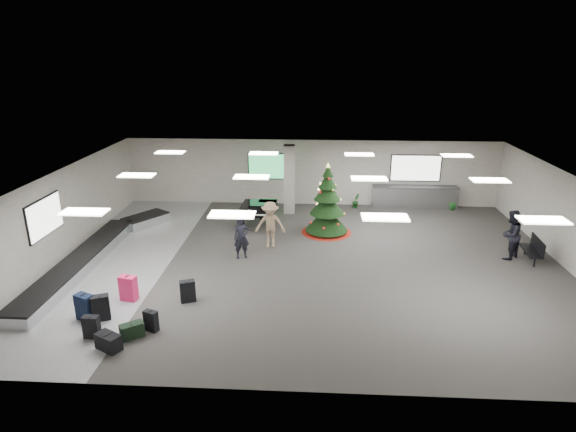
# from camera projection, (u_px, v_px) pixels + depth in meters

# --- Properties ---
(ground) EXTENTS (18.00, 18.00, 0.00)m
(ground) POSITION_uv_depth(u_px,v_px,m) (309.00, 262.00, 17.36)
(ground) COLOR #33302E
(ground) RESTS_ON ground
(room_envelope) EXTENTS (18.02, 14.02, 3.21)m
(room_envelope) POSITION_uv_depth(u_px,v_px,m) (299.00, 195.00, 17.26)
(room_envelope) COLOR #A5A097
(room_envelope) RESTS_ON ground
(baggage_carousel) EXTENTS (2.28, 9.71, 0.43)m
(baggage_carousel) POSITION_uv_depth(u_px,v_px,m) (95.00, 253.00, 17.63)
(baggage_carousel) COLOR silver
(baggage_carousel) RESTS_ON ground
(service_counter) EXTENTS (4.05, 0.65, 1.08)m
(service_counter) POSITION_uv_depth(u_px,v_px,m) (414.00, 197.00, 23.20)
(service_counter) COLOR silver
(service_counter) RESTS_ON ground
(suitcase_0) EXTENTS (0.55, 0.43, 0.77)m
(suitcase_0) POSITION_uv_depth(u_px,v_px,m) (101.00, 308.00, 13.53)
(suitcase_0) COLOR black
(suitcase_0) RESTS_ON ground
(suitcase_1) EXTENTS (0.43, 0.33, 0.61)m
(suitcase_1) POSITION_uv_depth(u_px,v_px,m) (151.00, 321.00, 13.03)
(suitcase_1) COLOR black
(suitcase_1) RESTS_ON ground
(pink_suitcase) EXTENTS (0.55, 0.39, 0.81)m
(pink_suitcase) POSITION_uv_depth(u_px,v_px,m) (128.00, 288.00, 14.60)
(pink_suitcase) COLOR #E61E57
(pink_suitcase) RESTS_ON ground
(suitcase_3) EXTENTS (0.51, 0.40, 0.70)m
(suitcase_3) POSITION_uv_depth(u_px,v_px,m) (188.00, 291.00, 14.55)
(suitcase_3) COLOR black
(suitcase_3) RESTS_ON ground
(navy_suitcase) EXTENTS (0.58, 0.48, 0.80)m
(navy_suitcase) POSITION_uv_depth(u_px,v_px,m) (85.00, 307.00, 13.53)
(navy_suitcase) COLOR black
(navy_suitcase) RESTS_ON ground
(suitcase_5) EXTENTS (0.42, 0.23, 0.65)m
(suitcase_5) POSITION_uv_depth(u_px,v_px,m) (91.00, 327.00, 12.71)
(suitcase_5) COLOR black
(suitcase_5) RESTS_ON ground
(green_duffel) EXTENTS (0.67, 0.60, 0.42)m
(green_duffel) POSITION_uv_depth(u_px,v_px,m) (132.00, 330.00, 12.75)
(green_duffel) COLOR black
(green_duffel) RESTS_ON ground
(black_duffel) EXTENTS (0.75, 0.63, 0.45)m
(black_duffel) POSITION_uv_depth(u_px,v_px,m) (109.00, 342.00, 12.23)
(black_duffel) COLOR black
(black_duffel) RESTS_ON ground
(christmas_tree) EXTENTS (2.10, 2.10, 3.00)m
(christmas_tree) POSITION_uv_depth(u_px,v_px,m) (327.00, 209.00, 19.88)
(christmas_tree) COLOR maroon
(christmas_tree) RESTS_ON ground
(grand_piano) EXTENTS (1.51, 1.90, 1.06)m
(grand_piano) POSITION_uv_depth(u_px,v_px,m) (258.00, 208.00, 20.84)
(grand_piano) COLOR black
(grand_piano) RESTS_ON ground
(bench) EXTENTS (0.59, 1.41, 0.87)m
(bench) POSITION_uv_depth(u_px,v_px,m) (534.00, 248.00, 17.33)
(bench) COLOR black
(bench) RESTS_ON ground
(traveler_a) EXTENTS (0.68, 0.56, 1.60)m
(traveler_a) POSITION_uv_depth(u_px,v_px,m) (242.00, 237.00, 17.48)
(traveler_a) COLOR black
(traveler_a) RESTS_ON ground
(traveler_b) EXTENTS (1.19, 0.71, 1.81)m
(traveler_b) POSITION_uv_depth(u_px,v_px,m) (270.00, 225.00, 18.47)
(traveler_b) COLOR #967B5D
(traveler_b) RESTS_ON ground
(traveler_bench) EXTENTS (1.13, 1.12, 1.85)m
(traveler_bench) POSITION_uv_depth(u_px,v_px,m) (510.00, 235.00, 17.39)
(traveler_bench) COLOR black
(traveler_bench) RESTS_ON ground
(potted_plant_left) EXTENTS (0.45, 0.49, 0.71)m
(potted_plant_left) POSITION_uv_depth(u_px,v_px,m) (356.00, 201.00, 23.26)
(potted_plant_left) COLOR #133B17
(potted_plant_left) RESTS_ON ground
(potted_plant_right) EXTENTS (0.71, 0.71, 0.90)m
(potted_plant_right) POSITION_uv_depth(u_px,v_px,m) (452.00, 200.00, 22.99)
(potted_plant_right) COLOR #133B17
(potted_plant_right) RESTS_ON ground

